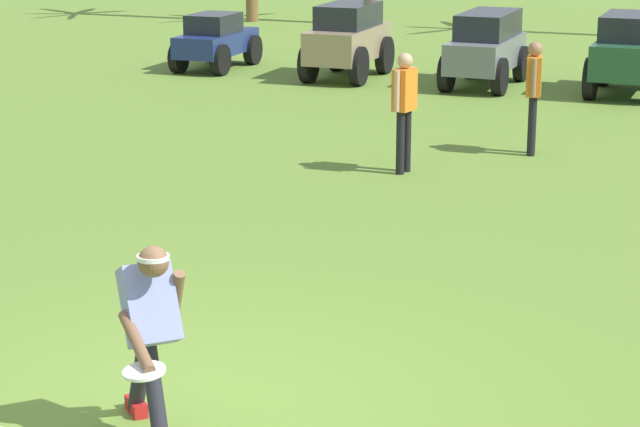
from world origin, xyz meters
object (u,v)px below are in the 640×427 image
Objects in this scene: teammate_deep at (534,87)px; parked_car_slot_b at (348,39)px; parked_car_slot_d at (627,52)px; frisbee_in_flight at (144,371)px; parked_car_slot_a at (216,40)px; frisbee_thrower at (150,328)px; parked_car_slot_c at (486,47)px; teammate_near_sideline at (404,101)px.

parked_car_slot_b is at bearing 133.76° from teammate_deep.
frisbee_in_flight is at bearing -90.19° from parked_car_slot_d.
parked_car_slot_a is (-7.95, 15.44, -0.13)m from frisbee_in_flight.
frisbee_thrower is 0.58× the size of parked_car_slot_b.
frisbee_thrower is 0.58× the size of parked_car_slot_d.
parked_car_slot_d is (2.50, 0.19, 0.02)m from parked_car_slot_c.
parked_car_slot_a reaches higher than frisbee_in_flight.
teammate_deep is (-0.19, 10.31, 0.24)m from frisbee_in_flight.
frisbee_thrower is 0.55m from frisbee_in_flight.
teammate_near_sideline is at bearing -125.06° from teammate_deep.
teammate_deep is 7.12m from parked_car_slot_b.
parked_car_slot_c is 1.02× the size of parked_car_slot_d.
teammate_near_sideline is at bearing 98.25° from frisbee_thrower.
frisbee_in_flight is 15.80m from parked_car_slot_d.
teammate_deep is 0.65× the size of parked_car_slot_d.
teammate_deep reaches higher than parked_car_slot_c.
parked_car_slot_d is at bearing 4.35° from parked_car_slot_c.
teammate_deep is 5.50m from parked_car_slot_d.
parked_car_slot_a is at bearing -179.92° from parked_car_slot_b.
parked_car_slot_d is at bearing 87.50° from teammate_deep.
frisbee_thrower is at bearing -90.35° from teammate_deep.
teammate_near_sideline is 7.82m from parked_car_slot_b.
teammate_deep reaches higher than frisbee_in_flight.
parked_car_slot_c is at bearing 1.70° from parked_car_slot_a.
parked_car_slot_c is (5.50, 0.16, 0.16)m from parked_car_slot_a.
frisbee_in_flight is 0.24× the size of teammate_near_sideline.
parked_car_slot_d is (5.16, 0.35, 0.00)m from parked_car_slot_b.
frisbee_in_flight is at bearing -80.58° from teammate_near_sideline.
teammate_deep is 0.65× the size of parked_car_slot_b.
frisbee_thrower is 15.29m from parked_car_slot_c.
parked_car_slot_d is at bearing 3.88° from parked_car_slot_b.
frisbee_in_flight is 17.37m from parked_car_slot_a.
parked_car_slot_a is at bearing 133.47° from teammate_near_sideline.
teammate_near_sideline is (-1.42, 8.56, 0.24)m from frisbee_in_flight.
frisbee_in_flight is 0.15× the size of parked_car_slot_c.
parked_car_slot_d is (0.24, 5.49, -0.20)m from teammate_deep.
teammate_near_sideline is at bearing 99.42° from frisbee_in_flight.
frisbee_thrower is at bearing -81.72° from parked_car_slot_c.
parked_car_slot_b and parked_car_slot_d have the same top height.
parked_car_slot_d reaches higher than parked_car_slot_c.
parked_car_slot_b is (-5.11, 15.45, 0.04)m from frisbee_in_flight.
teammate_deep is (1.23, 1.75, 0.00)m from teammate_near_sideline.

